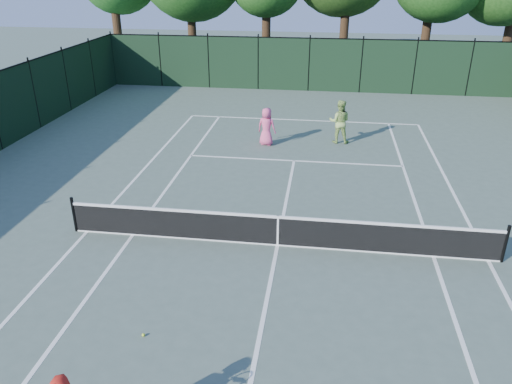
# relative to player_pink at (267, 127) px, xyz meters

# --- Properties ---
(ground) EXTENTS (90.00, 90.00, 0.00)m
(ground) POSITION_rel_player_pink_xyz_m (1.29, -8.11, -0.79)
(ground) COLOR #4D5E52
(ground) RESTS_ON ground
(sideline_doubles_left) EXTENTS (0.10, 23.77, 0.01)m
(sideline_doubles_left) POSITION_rel_player_pink_xyz_m (-4.19, -8.11, -0.79)
(sideline_doubles_left) COLOR white
(sideline_doubles_left) RESTS_ON ground
(sideline_doubles_right) EXTENTS (0.10, 23.77, 0.01)m
(sideline_doubles_right) POSITION_rel_player_pink_xyz_m (6.78, -8.11, -0.79)
(sideline_doubles_right) COLOR white
(sideline_doubles_right) RESTS_ON ground
(sideline_singles_left) EXTENTS (0.10, 23.77, 0.01)m
(sideline_singles_left) POSITION_rel_player_pink_xyz_m (-2.82, -8.11, -0.79)
(sideline_singles_left) COLOR white
(sideline_singles_left) RESTS_ON ground
(sideline_singles_right) EXTENTS (0.10, 23.77, 0.01)m
(sideline_singles_right) POSITION_rel_player_pink_xyz_m (5.41, -8.11, -0.79)
(sideline_singles_right) COLOR white
(sideline_singles_right) RESTS_ON ground
(baseline_far) EXTENTS (10.97, 0.10, 0.01)m
(baseline_far) POSITION_rel_player_pink_xyz_m (1.29, 3.77, -0.79)
(baseline_far) COLOR white
(baseline_far) RESTS_ON ground
(service_line_far) EXTENTS (8.23, 0.10, 0.01)m
(service_line_far) POSITION_rel_player_pink_xyz_m (1.29, -1.71, -0.79)
(service_line_far) COLOR white
(service_line_far) RESTS_ON ground
(center_service_line) EXTENTS (0.10, 12.80, 0.01)m
(center_service_line) POSITION_rel_player_pink_xyz_m (1.29, -8.11, -0.79)
(center_service_line) COLOR white
(center_service_line) RESTS_ON ground
(tennis_net) EXTENTS (11.69, 0.09, 1.06)m
(tennis_net) POSITION_rel_player_pink_xyz_m (1.29, -8.11, -0.31)
(tennis_net) COLOR black
(tennis_net) RESTS_ON ground
(fence_far) EXTENTS (24.00, 0.05, 3.00)m
(fence_far) POSITION_rel_player_pink_xyz_m (1.29, 9.89, 0.71)
(fence_far) COLOR black
(fence_far) RESTS_ON ground
(player_pink) EXTENTS (0.87, 0.68, 1.58)m
(player_pink) POSITION_rel_player_pink_xyz_m (0.00, 0.00, 0.00)
(player_pink) COLOR #EB5388
(player_pink) RESTS_ON ground
(player_green) EXTENTS (0.92, 0.74, 1.83)m
(player_green) POSITION_rel_player_pink_xyz_m (3.00, 0.72, 0.13)
(player_green) COLOR #98BB5D
(player_green) RESTS_ON ground
(loose_ball_midcourt) EXTENTS (0.07, 0.07, 0.07)m
(loose_ball_midcourt) POSITION_rel_player_pink_xyz_m (-1.09, -12.11, -0.75)
(loose_ball_midcourt) COLOR #CAEB30
(loose_ball_midcourt) RESTS_ON ground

